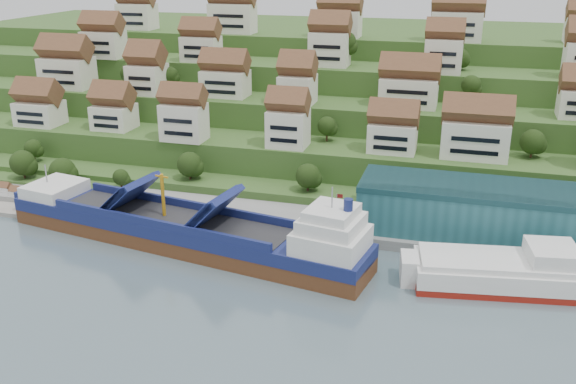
% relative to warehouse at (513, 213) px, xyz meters
% --- Properties ---
extents(ground, '(300.00, 300.00, 0.00)m').
position_rel_warehouse_xyz_m(ground, '(-52.00, -17.00, -7.20)').
color(ground, slate).
rests_on(ground, ground).
extents(quay, '(180.00, 14.00, 2.20)m').
position_rel_warehouse_xyz_m(quay, '(-32.00, -2.00, -6.10)').
color(quay, gray).
rests_on(quay, ground).
extents(pebble_beach, '(45.00, 20.00, 1.00)m').
position_rel_warehouse_xyz_m(pebble_beach, '(-110.00, -5.00, -6.70)').
color(pebble_beach, gray).
rests_on(pebble_beach, ground).
extents(hillside, '(260.00, 128.00, 31.00)m').
position_rel_warehouse_xyz_m(hillside, '(-52.00, 86.55, 3.46)').
color(hillside, '#2D4C1E').
rests_on(hillside, ground).
extents(hillside_village, '(156.82, 65.42, 28.99)m').
position_rel_warehouse_xyz_m(hillside_village, '(-53.44, 44.19, 17.29)').
color(hillside_village, white).
rests_on(hillside_village, ground).
extents(hillside_trees, '(127.27, 62.38, 32.19)m').
position_rel_warehouse_xyz_m(hillside_trees, '(-65.25, 26.24, 8.70)').
color(hillside_trees, '#233B13').
rests_on(hillside_trees, ground).
extents(warehouse, '(60.00, 15.00, 10.00)m').
position_rel_warehouse_xyz_m(warehouse, '(0.00, 0.00, 0.00)').
color(warehouse, '#27646C').
rests_on(warehouse, quay).
extents(flagpole, '(1.28, 0.16, 8.00)m').
position_rel_warehouse_xyz_m(flagpole, '(-33.89, -7.00, -0.32)').
color(flagpole, gray).
rests_on(flagpole, quay).
extents(beach_huts, '(14.40, 3.70, 2.20)m').
position_rel_warehouse_xyz_m(beach_huts, '(-112.00, -6.25, -5.10)').
color(beach_huts, white).
rests_on(beach_huts, pebble_beach).
extents(cargo_ship, '(78.77, 25.07, 17.26)m').
position_rel_warehouse_xyz_m(cargo_ship, '(-61.02, -17.80, -3.91)').
color(cargo_ship, '#59321B').
rests_on(cargo_ship, ground).
extents(second_ship, '(31.96, 15.92, 8.87)m').
position_rel_warehouse_xyz_m(second_ship, '(-1.17, -17.54, -4.52)').
color(second_ship, maroon).
rests_on(second_ship, ground).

